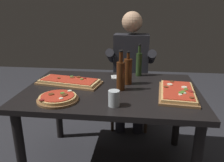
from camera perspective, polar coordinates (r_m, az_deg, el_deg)
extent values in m
cube|color=black|center=(1.85, -0.18, -2.54)|extent=(1.40, 0.96, 0.04)
cylinder|color=black|center=(1.87, -21.98, -16.67)|extent=(0.07, 0.07, 0.70)
cylinder|color=black|center=(2.50, -13.40, -6.57)|extent=(0.07, 0.07, 0.70)
cylinder|color=black|center=(2.39, 16.13, -7.97)|extent=(0.07, 0.07, 0.70)
cube|color=olive|center=(1.99, -10.73, -0.46)|extent=(0.58, 0.33, 0.02)
cube|color=#DBB270|center=(1.99, -10.76, 0.03)|extent=(0.53, 0.29, 0.02)
cube|color=red|center=(1.98, -10.78, 0.38)|extent=(0.49, 0.26, 0.01)
cylinder|color=maroon|center=(1.98, -6.92, 0.74)|extent=(0.03, 0.03, 0.01)
cylinder|color=brown|center=(2.02, -8.44, 1.01)|extent=(0.04, 0.04, 0.01)
cylinder|color=#4C7F2D|center=(2.05, -10.15, 1.16)|extent=(0.03, 0.03, 0.00)
cylinder|color=#4C7F2D|center=(1.96, -7.64, 0.47)|extent=(0.03, 0.03, 0.01)
cylinder|color=brown|center=(2.02, -9.99, 0.92)|extent=(0.04, 0.04, 0.00)
cylinder|color=brown|center=(2.02, -13.27, 0.73)|extent=(0.03, 0.03, 0.01)
cube|color=brown|center=(1.79, 16.10, -3.06)|extent=(0.32, 0.50, 0.02)
cube|color=tan|center=(1.78, 16.15, -2.52)|extent=(0.28, 0.46, 0.02)
cube|color=red|center=(1.78, 16.19, -2.13)|extent=(0.25, 0.42, 0.01)
cylinder|color=beige|center=(1.83, 17.75, -1.49)|extent=(0.04, 0.04, 0.01)
cylinder|color=#4C7F2D|center=(1.74, 17.53, -2.53)|extent=(0.03, 0.03, 0.01)
cylinder|color=#4C7F2D|center=(1.79, 18.10, -2.01)|extent=(0.03, 0.03, 0.01)
cylinder|color=maroon|center=(1.76, 19.17, -2.44)|extent=(0.04, 0.04, 0.00)
cylinder|color=brown|center=(1.94, 14.84, -0.12)|extent=(0.04, 0.04, 0.00)
cylinder|color=brown|center=(1.64, 19.41, -4.00)|extent=(0.03, 0.03, 0.01)
cylinder|color=beige|center=(1.86, 14.35, -0.84)|extent=(0.04, 0.04, 0.01)
cylinder|color=brown|center=(1.81, 13.44, -1.42)|extent=(0.04, 0.04, 0.00)
cylinder|color=#4C7F2D|center=(1.71, 17.04, -2.82)|extent=(0.04, 0.04, 0.01)
cylinder|color=beige|center=(1.71, 17.80, -2.92)|extent=(0.03, 0.03, 0.00)
cylinder|color=beige|center=(1.68, 16.85, -3.27)|extent=(0.03, 0.03, 0.00)
cylinder|color=brown|center=(1.66, -13.48, -4.60)|extent=(0.29, 0.29, 0.02)
cylinder|color=tan|center=(1.65, -13.53, -4.02)|extent=(0.26, 0.26, 0.02)
cylinder|color=red|center=(1.65, -13.56, -3.60)|extent=(0.23, 0.23, 0.01)
cylinder|color=#4C7F2D|center=(1.66, -12.40, -3.03)|extent=(0.03, 0.03, 0.01)
cylinder|color=beige|center=(1.70, -10.63, -2.44)|extent=(0.03, 0.03, 0.00)
cylinder|color=brown|center=(1.62, -12.06, -3.60)|extent=(0.03, 0.03, 0.01)
cylinder|color=beige|center=(1.58, -12.75, -4.28)|extent=(0.03, 0.03, 0.00)
cylinder|color=brown|center=(1.63, -11.72, -3.39)|extent=(0.04, 0.04, 0.01)
cylinder|color=brown|center=(1.67, -15.08, -3.21)|extent=(0.04, 0.04, 0.01)
cylinder|color=maroon|center=(1.59, -17.36, -4.55)|extent=(0.03, 0.03, 0.00)
cylinder|color=#47230F|center=(1.78, 2.21, 1.19)|extent=(0.07, 0.07, 0.23)
cylinder|color=#47230F|center=(1.75, 2.27, 6.04)|extent=(0.03, 0.03, 0.08)
cylinder|color=black|center=(1.74, 2.29, 7.55)|extent=(0.03, 0.03, 0.01)
cylinder|color=#47230F|center=(1.93, 4.02, 2.36)|extent=(0.07, 0.07, 0.22)
cylinder|color=#47230F|center=(1.90, 4.11, 6.31)|extent=(0.03, 0.03, 0.05)
cylinder|color=black|center=(1.89, 4.13, 7.29)|extent=(0.03, 0.03, 0.01)
cylinder|color=#233819|center=(2.18, 6.79, 4.12)|extent=(0.06, 0.06, 0.22)
cylinder|color=#233819|center=(2.15, 6.94, 7.89)|extent=(0.02, 0.02, 0.07)
cylinder|color=black|center=(2.14, 6.98, 9.01)|extent=(0.03, 0.03, 0.01)
cylinder|color=silver|center=(1.52, 0.49, -4.38)|extent=(0.08, 0.08, 0.11)
cube|color=white|center=(2.14, 2.27, 1.03)|extent=(0.20, 0.14, 0.01)
cube|color=silver|center=(2.12, 2.32, 1.03)|extent=(0.17, 0.04, 0.00)
cube|color=silver|center=(2.15, 2.22, 1.31)|extent=(0.17, 0.04, 0.00)
cube|color=#3D2B1E|center=(2.67, 4.62, -2.54)|extent=(0.44, 0.44, 0.04)
cube|color=#3D2B1E|center=(2.79, 4.91, 3.34)|extent=(0.40, 0.04, 0.42)
cylinder|color=#3D2B1E|center=(2.60, 0.08, -8.49)|extent=(0.04, 0.04, 0.41)
cylinder|color=#3D2B1E|center=(2.59, 8.56, -8.85)|extent=(0.04, 0.04, 0.41)
cylinder|color=#3D2B1E|center=(2.94, 0.95, -5.18)|extent=(0.04, 0.04, 0.41)
cylinder|color=#3D2B1E|center=(2.93, 8.39, -5.47)|extent=(0.04, 0.04, 0.41)
cylinder|color=#23232D|center=(2.59, 2.10, -8.10)|extent=(0.11, 0.11, 0.45)
cylinder|color=#23232D|center=(2.59, 6.57, -8.29)|extent=(0.11, 0.11, 0.45)
cube|color=#23232D|center=(2.55, 4.57, -1.66)|extent=(0.34, 0.40, 0.12)
cube|color=#232328|center=(2.56, 4.84, 5.86)|extent=(0.38, 0.22, 0.52)
sphere|color=tan|center=(2.50, 5.09, 14.62)|extent=(0.22, 0.22, 0.22)
cylinder|color=#232328|center=(2.52, -0.22, 6.35)|extent=(0.09, 0.31, 0.21)
cylinder|color=#232328|center=(2.51, 9.88, 6.01)|extent=(0.09, 0.31, 0.21)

